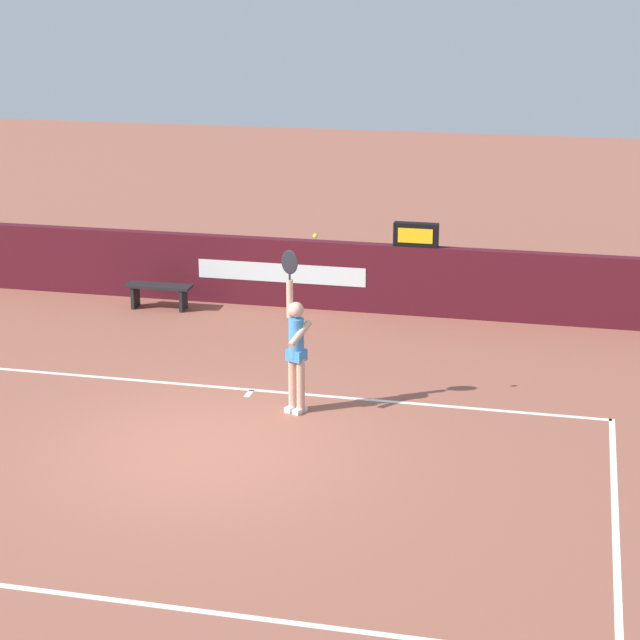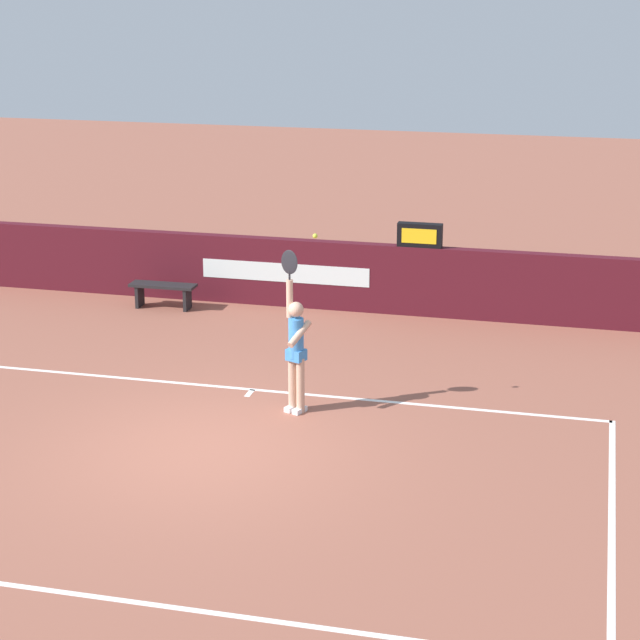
% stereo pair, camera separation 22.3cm
% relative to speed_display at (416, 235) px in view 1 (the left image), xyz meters
% --- Properties ---
extents(ground_plane, '(60.00, 60.00, 0.00)m').
position_rel_speed_display_xyz_m(ground_plane, '(-1.77, -6.56, -1.47)').
color(ground_plane, '#935442').
extents(court_lines, '(10.46, 6.01, 0.00)m').
position_rel_speed_display_xyz_m(court_lines, '(-1.77, -7.29, -1.47)').
color(court_lines, white).
rests_on(court_lines, ground).
extents(back_wall, '(15.76, 0.23, 1.26)m').
position_rel_speed_display_xyz_m(back_wall, '(-1.77, 0.00, -0.84)').
color(back_wall, '#49111C').
rests_on(back_wall, ground).
extents(speed_display, '(0.79, 0.20, 0.42)m').
position_rel_speed_display_xyz_m(speed_display, '(0.00, 0.00, 0.00)').
color(speed_display, black).
rests_on(speed_display, back_wall).
extents(tennis_player, '(0.45, 0.47, 2.33)m').
position_rel_speed_display_xyz_m(tennis_player, '(-0.92, -5.01, -0.51)').
color(tennis_player, tan).
rests_on(tennis_player, ground).
extents(tennis_ball, '(0.07, 0.07, 0.07)m').
position_rel_speed_display_xyz_m(tennis_ball, '(-0.66, -4.93, 1.06)').
color(tennis_ball, '#C8DB39').
extents(courtside_bench_near, '(1.22, 0.38, 0.46)m').
position_rel_speed_display_xyz_m(courtside_bench_near, '(-4.60, -0.71, -1.13)').
color(courtside_bench_near, black).
rests_on(courtside_bench_near, ground).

